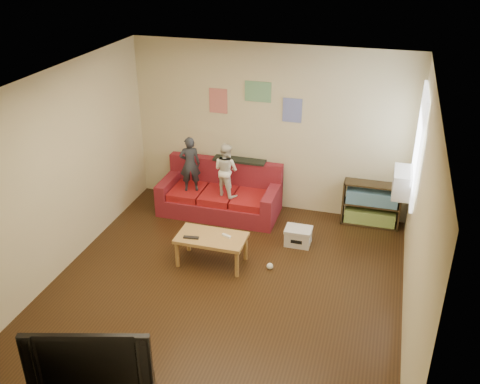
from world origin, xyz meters
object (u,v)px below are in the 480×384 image
(bookshelf, at_px, (371,206))
(file_box, at_px, (298,236))
(sofa, at_px, (221,195))
(child_a, at_px, (190,164))
(television, at_px, (91,355))
(child_b, at_px, (226,170))
(coffee_table, at_px, (211,240))

(bookshelf, bearing_deg, file_box, -137.02)
(sofa, relative_size, bookshelf, 2.16)
(sofa, relative_size, child_a, 2.10)
(bookshelf, distance_m, television, 5.03)
(child_a, distance_m, child_b, 0.60)
(child_b, bearing_deg, sofa, -24.14)
(sofa, height_order, coffee_table, sofa)
(sofa, bearing_deg, television, -88.14)
(child_a, relative_size, coffee_table, 0.96)
(sofa, height_order, file_box, sofa)
(coffee_table, bearing_deg, child_b, 98.70)
(bookshelf, height_order, television, television)
(television, bearing_deg, child_b, 74.04)
(child_a, relative_size, television, 0.79)
(child_b, relative_size, file_box, 2.23)
(file_box, bearing_deg, child_a, 164.78)
(coffee_table, xyz_separation_m, bookshelf, (2.04, 1.73, -0.05))
(child_a, bearing_deg, bookshelf, 166.89)
(sofa, relative_size, file_box, 4.93)
(child_a, bearing_deg, file_box, 143.67)
(television, bearing_deg, coffee_table, 69.74)
(file_box, height_order, television, television)
(sofa, xyz_separation_m, bookshelf, (2.40, 0.23, 0.03))
(child_a, relative_size, child_b, 1.05)
(child_a, height_order, child_b, child_a)
(child_a, xyz_separation_m, child_b, (0.60, 0.00, -0.02))
(sofa, height_order, child_a, child_a)
(sofa, distance_m, bookshelf, 2.41)
(sofa, distance_m, child_b, 0.60)
(child_a, height_order, television, child_a)
(bookshelf, bearing_deg, coffee_table, -139.79)
(sofa, height_order, television, television)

